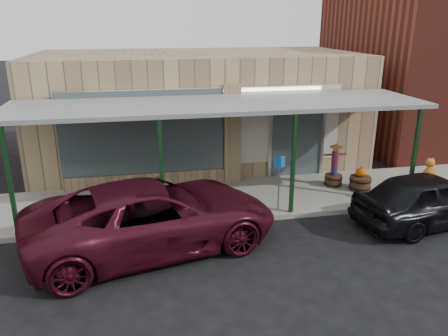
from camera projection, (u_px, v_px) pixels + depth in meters
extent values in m
plane|color=black|center=(247.00, 261.00, 10.19)|extent=(120.00, 120.00, 0.00)
cube|color=gray|center=(220.00, 200.00, 13.52)|extent=(40.00, 3.20, 0.15)
cube|color=tan|center=(198.00, 108.00, 17.15)|extent=(12.00, 6.00, 4.20)
cube|color=#495659|center=(143.00, 134.00, 13.89)|extent=(5.20, 0.06, 2.80)
cube|color=#495659|center=(296.00, 138.00, 15.08)|extent=(1.80, 0.06, 2.80)
cube|color=tan|center=(232.00, 136.00, 14.52)|extent=(0.55, 0.30, 3.40)
cube|color=tan|center=(146.00, 180.00, 14.43)|extent=(5.20, 0.30, 0.50)
cube|color=#BAB4A4|center=(211.00, 127.00, 14.36)|extent=(9.00, 0.02, 2.60)
cube|color=white|center=(210.00, 91.00, 13.95)|extent=(7.50, 0.03, 0.10)
cube|color=slate|center=(219.00, 104.00, 12.57)|extent=(12.00, 3.00, 0.12)
cube|color=black|center=(10.00, 183.00, 10.70)|extent=(0.10, 0.10, 2.95)
cube|color=black|center=(162.00, 174.00, 11.37)|extent=(0.10, 0.10, 2.95)
cube|color=black|center=(293.00, 165.00, 12.02)|extent=(0.10, 0.10, 2.95)
cube|color=black|center=(414.00, 158.00, 12.69)|extent=(0.10, 0.10, 2.95)
cylinder|color=#4D2C1E|center=(333.00, 180.00, 14.43)|extent=(0.69, 0.69, 0.37)
cylinder|color=navy|center=(334.00, 171.00, 14.32)|extent=(0.25, 0.25, 0.28)
cylinder|color=maroon|center=(335.00, 159.00, 14.20)|extent=(0.28, 0.28, 0.51)
sphere|color=tan|center=(336.00, 149.00, 14.08)|extent=(0.20, 0.20, 0.20)
cone|color=tan|center=(336.00, 145.00, 14.04)|extent=(0.33, 0.33, 0.13)
cylinder|color=#4D2C1E|center=(360.00, 183.00, 14.07)|extent=(0.68, 0.68, 0.44)
ellipsoid|color=orange|center=(361.00, 172.00, 13.96)|extent=(0.35, 0.35, 0.29)
cylinder|color=#4C471E|center=(362.00, 167.00, 13.90)|extent=(0.04, 0.04, 0.07)
cylinder|color=gray|center=(279.00, 189.00, 12.45)|extent=(0.04, 0.04, 1.27)
cube|color=blue|center=(280.00, 162.00, 12.19)|extent=(0.33, 0.10, 0.33)
imported|color=black|center=(430.00, 199.00, 11.87)|extent=(4.56, 2.44, 1.48)
ellipsoid|color=orange|center=(429.00, 174.00, 12.53)|extent=(0.37, 0.31, 0.47)
sphere|color=orange|center=(430.00, 163.00, 12.47)|extent=(0.27, 0.27, 0.27)
cylinder|color=#1B7937|center=(430.00, 168.00, 12.47)|extent=(0.18, 0.18, 0.02)
imported|color=#430D1C|center=(153.00, 216.00, 10.57)|extent=(6.54, 4.13, 1.68)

